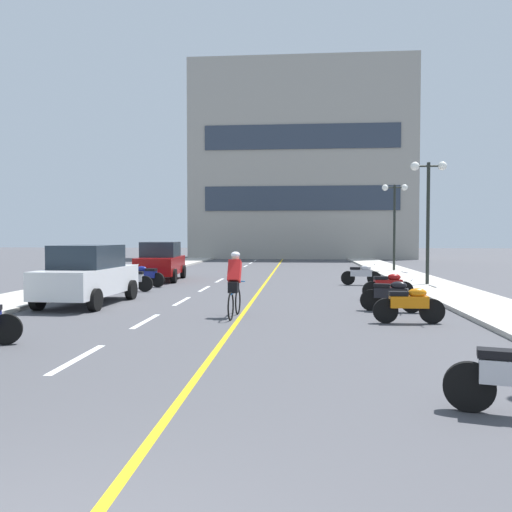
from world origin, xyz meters
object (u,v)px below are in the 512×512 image
(parked_car_near, at_px, (88,275))
(motorcycle_7, at_px, (361,274))
(cyclist_rider, at_px, (234,283))
(street_lamp_far, at_px, (395,207))
(parked_car_mid, at_px, (161,261))
(motorcycle_3, at_px, (392,295))
(street_lamp_mid, at_px, (428,194))
(motorcycle_2, at_px, (409,304))
(motorcycle_4, at_px, (388,285))
(motorcycle_6, at_px, (146,275))
(motorcycle_5, at_px, (131,279))

(parked_car_near, relative_size, motorcycle_7, 2.51)
(parked_car_near, bearing_deg, motorcycle_7, 37.95)
(cyclist_rider, bearing_deg, street_lamp_far, 67.88)
(parked_car_mid, bearing_deg, parked_car_near, -89.54)
(parked_car_mid, xyz_separation_m, motorcycle_3, (9.08, -9.64, -0.44))
(street_lamp_mid, bearing_deg, motorcycle_2, -105.70)
(street_lamp_mid, height_order, motorcycle_7, street_lamp_mid)
(motorcycle_4, xyz_separation_m, cyclist_rider, (-4.60, -4.13, 0.41))
(street_lamp_mid, relative_size, parked_car_near, 1.18)
(parked_car_near, height_order, motorcycle_6, parked_car_near)
(parked_car_near, height_order, motorcycle_5, parked_car_near)
(motorcycle_3, height_order, motorcycle_5, same)
(motorcycle_5, bearing_deg, cyclist_rider, -51.53)
(motorcycle_3, bearing_deg, motorcycle_6, 143.85)
(street_lamp_mid, height_order, parked_car_mid, street_lamp_mid)
(motorcycle_3, bearing_deg, parked_car_mid, 133.28)
(motorcycle_4, bearing_deg, parked_car_mid, 144.35)
(motorcycle_3, relative_size, motorcycle_6, 1.00)
(parked_car_mid, bearing_deg, motorcycle_7, -10.40)
(street_lamp_far, xyz_separation_m, motorcycle_3, (-2.92, -16.30, -3.29))
(motorcycle_5, relative_size, motorcycle_6, 1.02)
(motorcycle_7, relative_size, cyclist_rider, 0.96)
(street_lamp_mid, distance_m, motorcycle_5, 12.40)
(motorcycle_7, bearing_deg, motorcycle_2, -90.05)
(street_lamp_mid, relative_size, motorcycle_7, 2.95)
(motorcycle_4, bearing_deg, motorcycle_7, 93.27)
(motorcycle_7, bearing_deg, street_lamp_mid, -12.04)
(parked_car_near, xyz_separation_m, motorcycle_4, (9.40, 2.00, -0.44))
(street_lamp_mid, xyz_separation_m, parked_car_mid, (-11.80, 2.24, -2.89))
(motorcycle_6, bearing_deg, street_lamp_far, 39.77)
(street_lamp_far, bearing_deg, motorcycle_6, -140.23)
(motorcycle_7, bearing_deg, parked_car_mid, 169.60)
(street_lamp_mid, relative_size, motorcycle_4, 2.95)
(parked_car_mid, xyz_separation_m, motorcycle_2, (9.17, -11.60, -0.44))
(motorcycle_6, distance_m, motorcycle_7, 9.08)
(motorcycle_3, relative_size, motorcycle_4, 0.98)
(motorcycle_5, bearing_deg, street_lamp_mid, 13.48)
(street_lamp_mid, height_order, motorcycle_6, street_lamp_mid)
(cyclist_rider, bearing_deg, parked_car_near, 155.95)
(motorcycle_2, bearing_deg, street_lamp_far, 81.15)
(parked_car_mid, bearing_deg, motorcycle_3, -46.72)
(street_lamp_far, height_order, motorcycle_4, street_lamp_far)
(motorcycle_7, bearing_deg, cyclist_rider, -115.01)
(parked_car_near, distance_m, motorcycle_4, 9.62)
(street_lamp_mid, bearing_deg, motorcycle_3, -110.13)
(street_lamp_far, relative_size, motorcycle_5, 2.91)
(street_lamp_far, xyz_separation_m, parked_car_near, (-11.94, -15.44, -2.85))
(motorcycle_3, height_order, cyclist_rider, cyclist_rider)
(parked_car_near, xyz_separation_m, motorcycle_2, (9.10, -2.81, -0.44))
(motorcycle_6, bearing_deg, motorcycle_4, -21.40)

